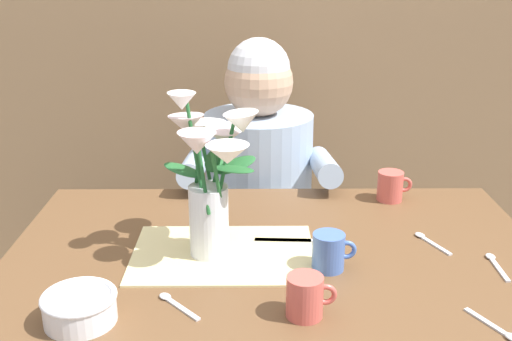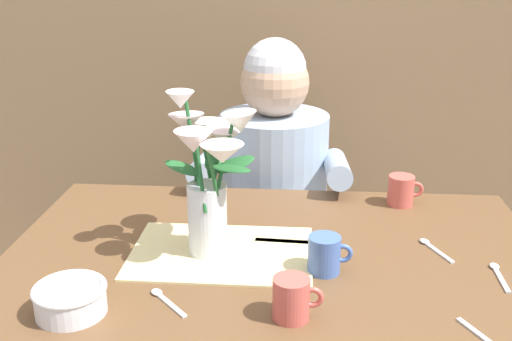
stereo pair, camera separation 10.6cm
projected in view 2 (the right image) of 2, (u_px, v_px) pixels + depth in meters
name	position (u px, v px, depth m)	size (l,w,h in m)	color
dining_table	(274.00, 294.00, 1.37)	(1.20, 0.80, 0.74)	brown
seated_person	(273.00, 216.00, 1.97)	(0.45, 0.47, 1.14)	#4C4C56
striped_placemat	(222.00, 252.00, 1.34)	(0.40, 0.28, 0.01)	beige
flower_vase	(209.00, 168.00, 1.28)	(0.22, 0.29, 0.37)	silver
ceramic_bowl	(70.00, 298.00, 1.11)	(0.14, 0.14, 0.06)	white
dinner_knife	(296.00, 243.00, 1.39)	(0.19, 0.02, 0.01)	silver
ceramic_mug	(292.00, 298.00, 1.09)	(0.09, 0.07, 0.08)	#CC564C
tea_cup	(325.00, 254.00, 1.25)	(0.09, 0.07, 0.08)	#476BB7
coffee_cup	(401.00, 190.00, 1.59)	(0.09, 0.07, 0.08)	#CC564C
spoon_2	(431.00, 246.00, 1.37)	(0.06, 0.11, 0.01)	silver
spoon_3	(163.00, 298.00, 1.16)	(0.09, 0.10, 0.01)	silver
spoon_4	(498.00, 272.00, 1.26)	(0.02, 0.12, 0.01)	silver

